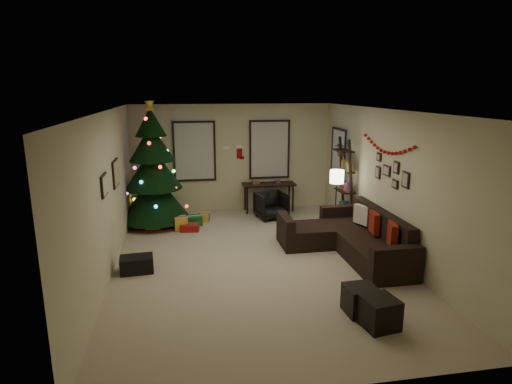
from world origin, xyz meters
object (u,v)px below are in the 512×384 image
(desk, at_px, (269,187))
(bookshelf, at_px, (346,185))
(desk_chair, at_px, (271,205))
(sofa, at_px, (351,239))
(christmas_tree, at_px, (153,173))

(desk, bearing_deg, bookshelf, -48.66)
(desk, height_order, desk_chair, desk)
(desk, bearing_deg, desk_chair, -96.09)
(desk_chair, distance_m, bookshelf, 1.88)
(desk_chair, bearing_deg, sofa, -78.74)
(desk, xyz_separation_m, bookshelf, (1.41, -1.60, 0.35))
(sofa, height_order, bookshelf, bookshelf)
(sofa, bearing_deg, desk_chair, 112.58)
(desk_chair, bearing_deg, christmas_tree, 169.33)
(bookshelf, bearing_deg, desk_chair, 147.21)
(desk_chair, xyz_separation_m, bookshelf, (1.48, -0.95, 0.66))
(christmas_tree, height_order, sofa, christmas_tree)
(sofa, bearing_deg, bookshelf, 73.33)
(sofa, bearing_deg, christmas_tree, 147.06)
(christmas_tree, xyz_separation_m, sofa, (3.76, -2.44, -0.92))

